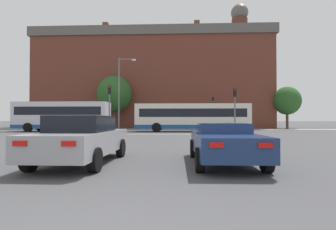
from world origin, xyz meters
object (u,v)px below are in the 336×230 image
(street_lamp_junction, at_px, (122,87))
(traffic_light_near_right, at_px, (235,103))
(car_roadster_right, at_px, (224,142))
(traffic_light_near_left, at_px, (109,102))
(pedestrian_waiting, at_px, (155,122))
(bus_crossing_trailing, at_px, (62,116))
(traffic_light_far_right, at_px, (213,108))
(bus_crossing_lead, at_px, (192,117))
(car_saloon_left, at_px, (83,139))

(street_lamp_junction, bearing_deg, traffic_light_near_right, -20.24)
(car_roadster_right, height_order, street_lamp_junction, street_lamp_junction)
(traffic_light_near_left, xyz_separation_m, pedestrian_waiting, (3.25, 11.09, -1.98))
(bus_crossing_trailing, relative_size, street_lamp_junction, 1.28)
(bus_crossing_trailing, bearing_deg, car_roadster_right, -145.07)
(traffic_light_far_right, distance_m, street_lamp_junction, 13.14)
(car_roadster_right, height_order, pedestrian_waiting, pedestrian_waiting)
(bus_crossing_trailing, xyz_separation_m, pedestrian_waiting, (9.83, 6.59, -0.72))
(traffic_light_near_left, bearing_deg, bus_crossing_trailing, 145.61)
(traffic_light_far_right, xyz_separation_m, traffic_light_near_right, (0.55, -11.33, -0.10))
(pedestrian_waiting, bearing_deg, car_roadster_right, -121.11)
(car_roadster_right, distance_m, pedestrian_waiting, 27.82)
(traffic_light_far_right, height_order, pedestrian_waiting, traffic_light_far_right)
(bus_crossing_lead, bearing_deg, car_saloon_left, 168.29)
(bus_crossing_lead, distance_m, bus_crossing_trailing, 14.59)
(traffic_light_near_right, distance_m, traffic_light_near_left, 11.69)
(bus_crossing_lead, height_order, pedestrian_waiting, bus_crossing_lead)
(car_roadster_right, xyz_separation_m, bus_crossing_lead, (0.04, 21.14, 1.00))
(car_saloon_left, bearing_deg, bus_crossing_trailing, 116.52)
(bus_crossing_lead, relative_size, traffic_light_far_right, 2.84)
(car_roadster_right, relative_size, street_lamp_junction, 0.53)
(car_saloon_left, bearing_deg, street_lamp_junction, 99.88)
(pedestrian_waiting, bearing_deg, traffic_light_near_right, -94.09)
(traffic_light_near_left, relative_size, street_lamp_junction, 0.56)
(traffic_light_far_right, relative_size, pedestrian_waiting, 2.48)
(car_saloon_left, distance_m, street_lamp_junction, 21.09)
(traffic_light_far_right, bearing_deg, traffic_light_near_right, -87.20)
(bus_crossing_trailing, xyz_separation_m, traffic_light_far_right, (17.71, 6.63, 1.17))
(traffic_light_far_right, bearing_deg, traffic_light_near_left, -135.00)
(car_saloon_left, bearing_deg, traffic_light_near_right, 64.03)
(car_saloon_left, xyz_separation_m, bus_crossing_trailing, (-10.20, 20.90, 1.02))
(bus_crossing_lead, relative_size, street_lamp_junction, 1.54)
(traffic_light_far_right, bearing_deg, bus_crossing_lead, -116.30)
(traffic_light_near_left, xyz_separation_m, street_lamp_junction, (0.25, 4.02, 1.84))
(traffic_light_near_right, height_order, pedestrian_waiting, traffic_light_near_right)
(traffic_light_near_right, bearing_deg, street_lamp_junction, 159.76)
(bus_crossing_lead, xyz_separation_m, traffic_light_near_right, (3.68, -5.01, 1.19))
(street_lamp_junction, bearing_deg, traffic_light_far_right, 33.17)
(traffic_light_near_right, xyz_separation_m, street_lamp_junction, (-11.44, 4.22, 2.03))
(traffic_light_near_right, xyz_separation_m, traffic_light_near_left, (-11.69, 0.20, 0.19))
(bus_crossing_trailing, xyz_separation_m, traffic_light_near_right, (18.27, -4.70, 1.07))
(bus_crossing_lead, distance_m, traffic_light_near_left, 9.45)
(car_saloon_left, distance_m, bus_crossing_lead, 21.68)
(car_saloon_left, height_order, street_lamp_junction, street_lamp_junction)
(car_saloon_left, height_order, traffic_light_far_right, traffic_light_far_right)
(car_saloon_left, xyz_separation_m, traffic_light_far_right, (7.52, 27.52, 2.19))
(traffic_light_far_right, relative_size, street_lamp_junction, 0.54)
(bus_crossing_lead, distance_m, traffic_light_near_right, 6.33)
(street_lamp_junction, bearing_deg, traffic_light_near_left, -93.56)
(car_roadster_right, distance_m, traffic_light_near_right, 16.70)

